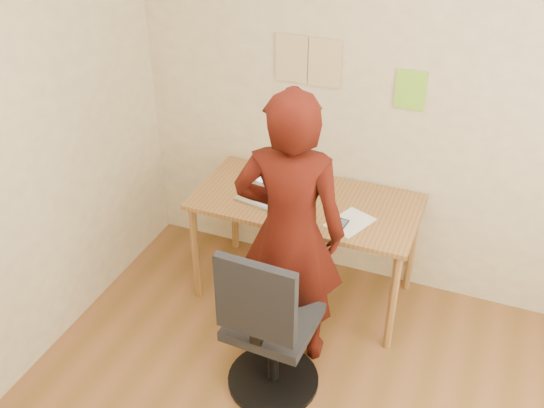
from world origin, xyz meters
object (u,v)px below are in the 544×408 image
at_px(phone, 342,224).
at_px(office_chair, 268,334).
at_px(laptop, 269,189).
at_px(person, 290,233).
at_px(desk, 306,212).

distance_m(phone, office_chair, 0.79).
height_order(laptop, person, person).
distance_m(phone, person, 0.40).
relative_size(phone, person, 0.07).
bearing_deg(laptop, office_chair, -57.79).
relative_size(desk, phone, 12.24).
bearing_deg(desk, phone, -32.84).
bearing_deg(office_chair, person, 95.75).
distance_m(desk, laptop, 0.27).
distance_m(office_chair, person, 0.55).
xyz_separation_m(phone, person, (-0.20, -0.33, 0.10)).
bearing_deg(phone, office_chair, -98.64).
height_order(desk, person, person).
distance_m(laptop, phone, 0.54).
relative_size(desk, laptop, 3.74).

